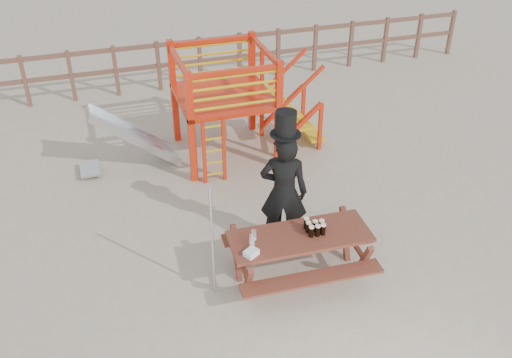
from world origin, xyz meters
name	(u,v)px	position (x,y,z in m)	size (l,w,h in m)	color
ground	(277,272)	(0.00, 0.00, 0.00)	(60.00, 60.00, 0.00)	tan
back_fence	(179,58)	(0.00, 7.00, 0.74)	(15.09, 0.09, 1.20)	brown
playground_fort	(220,103)	(0.12, 3.58, 1.07)	(4.71, 1.84, 2.10)	red
picnic_table	(299,251)	(0.26, -0.19, 0.48)	(2.02, 1.43, 0.76)	brown
man_with_hat	(284,189)	(0.29, 0.58, 1.02)	(0.83, 0.70, 2.28)	black
metal_pole	(212,243)	(-0.96, -0.13, 0.88)	(0.04, 0.04, 1.77)	#B2B2B7
parasol_base	(333,227)	(1.18, 0.64, 0.07)	(0.58, 0.58, 0.25)	#3E3F44
paper_bag	(251,253)	(-0.51, -0.39, 0.80)	(0.18, 0.14, 0.08)	white
stout_pints	(315,227)	(0.47, -0.19, 0.85)	(0.26, 0.28, 0.17)	black
empty_glasses	(253,240)	(-0.42, -0.16, 0.83)	(0.15, 0.23, 0.15)	silver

